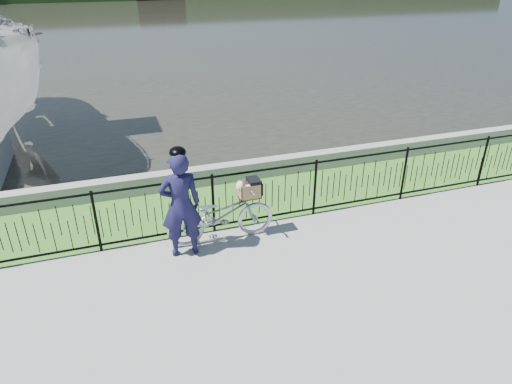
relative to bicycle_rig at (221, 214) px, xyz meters
name	(u,v)px	position (x,y,z in m)	size (l,w,h in m)	color
ground	(299,270)	(0.94, -1.29, -0.51)	(120.00, 120.00, 0.00)	gray
grass_strip	(249,199)	(0.94, 1.31, -0.51)	(60.00, 2.00, 0.01)	#386E22
water	(128,25)	(0.94, 31.71, -0.51)	(120.00, 120.00, 0.00)	black
quay_wall	(236,172)	(0.94, 2.31, -0.31)	(60.00, 0.30, 0.40)	gray
fence	(266,195)	(0.94, 0.31, 0.07)	(14.00, 0.06, 1.15)	black
bicycle_rig	(221,214)	(0.00, 0.00, 0.00)	(1.90, 0.66, 1.12)	#B6BAC3
cyclist	(180,204)	(-0.72, -0.20, 0.44)	(0.68, 0.45, 1.92)	#151335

